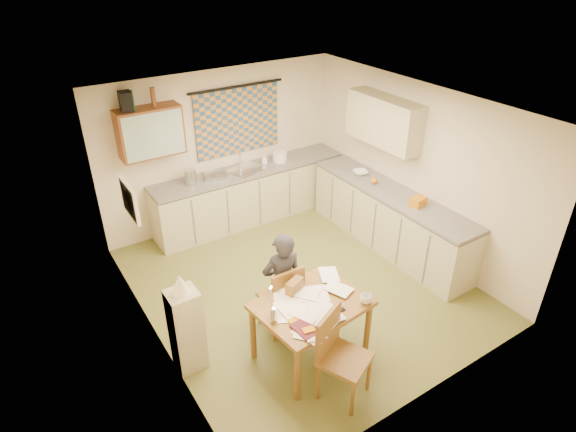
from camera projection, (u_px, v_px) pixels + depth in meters
floor at (300, 284)px, 6.67m from camera, size 4.00×4.50×0.02m
ceiling at (302, 106)px, 5.42m from camera, size 4.00×4.50×0.02m
wall_back at (221, 148)px, 7.69m from camera, size 4.00×0.02×2.50m
wall_front at (440, 303)px, 4.40m from camera, size 4.00×0.02×2.50m
wall_left at (144, 254)px, 5.10m from camera, size 0.02×4.50×2.50m
wall_right at (415, 169)px, 6.99m from camera, size 0.02×4.50×2.50m
window_blind at (238, 121)px, 7.60m from camera, size 1.45×0.03×1.05m
curtain_rod at (237, 87)px, 7.31m from camera, size 1.60×0.04×0.04m
wall_cabinet at (150, 132)px, 6.74m from camera, size 0.90×0.34×0.70m
wall_cabinet_glass at (154, 136)px, 6.62m from camera, size 0.84×0.02×0.64m
upper_cabinet_right at (384, 121)px, 7.01m from camera, size 0.34×1.30×0.70m
framed_print at (130, 200)px, 5.18m from camera, size 0.04×0.50×0.40m
print_canvas at (132, 200)px, 5.19m from camera, size 0.01×0.42×0.32m
counter_back at (251, 195)px, 8.02m from camera, size 3.30×0.62×0.92m
counter_right at (389, 219)px, 7.31m from camera, size 0.62×2.95×0.92m
stove at (448, 257)px, 6.48m from camera, size 0.55×0.55×0.86m
sink at (246, 172)px, 7.77m from camera, size 0.66×0.60×0.10m
tap at (240, 158)px, 7.81m from camera, size 0.04×0.04×0.28m
dish_rack at (216, 176)px, 7.48m from camera, size 0.44×0.41×0.06m
kettle at (190, 177)px, 7.24m from camera, size 0.20×0.20×0.24m
mixing_bowl at (280, 157)px, 8.01m from camera, size 0.25×0.25×0.16m
soap_bottle at (264, 159)px, 7.92m from camera, size 0.12×0.12×0.17m
bowl at (360, 173)px, 7.59m from camera, size 0.36×0.36×0.06m
orange_bag at (418, 201)px, 6.69m from camera, size 0.25×0.20×0.12m
fruit_orange at (374, 181)px, 7.28m from camera, size 0.10×0.10×0.10m
speaker at (126, 101)px, 6.38m from camera, size 0.18×0.22×0.26m
bottle_green at (131, 100)px, 6.41m from camera, size 0.09×0.09×0.26m
bottle_brown at (153, 97)px, 6.55m from camera, size 0.08×0.08×0.26m
dining_table at (311, 329)px, 5.35m from camera, size 1.25×1.00×0.75m
chair_far at (281, 309)px, 5.78m from camera, size 0.43×0.43×0.94m
chair_near at (342, 371)px, 4.91m from camera, size 0.60×0.60×1.01m
person at (282, 283)px, 5.60m from camera, size 0.61×0.51×1.34m
shelf_stand at (186, 330)px, 5.16m from camera, size 0.32×0.30×1.01m
lampshade at (180, 284)px, 4.85m from camera, size 0.20×0.20×0.22m
letter_rack at (294, 286)px, 5.28m from camera, size 0.24×0.17×0.16m
mug at (366, 299)px, 5.15m from camera, size 0.14×0.14×0.10m
magazine at (297, 333)px, 4.75m from camera, size 0.25×0.31×0.03m
book at (290, 323)px, 4.88m from camera, size 0.19×0.26×0.02m
orange_box at (309, 331)px, 4.77m from camera, size 0.13×0.10×0.04m
eyeglasses at (339, 310)px, 5.05m from camera, size 0.13×0.06×0.02m
candle_holder at (273, 315)px, 4.87m from camera, size 0.08×0.08×0.18m
candle at (271, 297)px, 4.80m from camera, size 0.03×0.03×0.22m
candle_flame at (271, 287)px, 4.75m from camera, size 0.02×0.02×0.02m
papers at (310, 307)px, 5.09m from camera, size 1.09×1.02×0.03m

